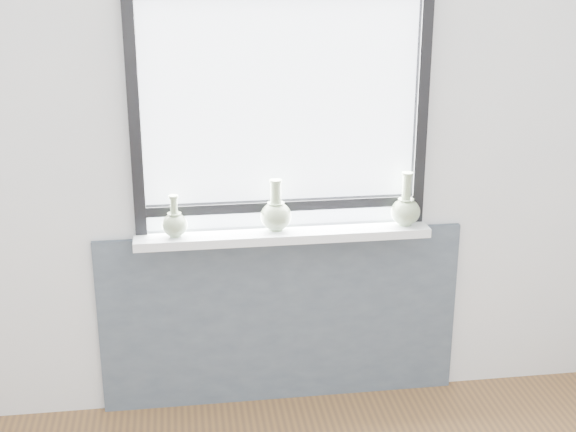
{
  "coord_description": "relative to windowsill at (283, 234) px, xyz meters",
  "views": [
    {
      "loc": [
        -0.45,
        -1.63,
        2.12
      ],
      "look_at": [
        0.0,
        1.55,
        1.02
      ],
      "focal_mm": 50.0,
      "sensor_mm": 36.0,
      "label": 1
    }
  ],
  "objects": [
    {
      "name": "vase_a",
      "position": [
        -0.48,
        -0.01,
        0.08
      ],
      "size": [
        0.11,
        0.11,
        0.19
      ],
      "rotation": [
        0.0,
        0.0,
        -0.19
      ],
      "color": "#8DA47D",
      "rests_on": "windowsill"
    },
    {
      "name": "back_wall",
      "position": [
        0.0,
        0.1,
        0.42
      ],
      "size": [
        3.6,
        0.02,
        2.6
      ],
      "primitive_type": "cube",
      "color": "silver",
      "rests_on": "ground"
    },
    {
      "name": "window",
      "position": [
        0.0,
        0.06,
        0.56
      ],
      "size": [
        1.3,
        0.06,
        1.05
      ],
      "color": "black",
      "rests_on": "windowsill"
    },
    {
      "name": "vase_b",
      "position": [
        -0.03,
        0.01,
        0.1
      ],
      "size": [
        0.14,
        0.14,
        0.23
      ],
      "rotation": [
        0.0,
        0.0,
        0.22
      ],
      "color": "#8DA47D",
      "rests_on": "windowsill"
    },
    {
      "name": "vase_c",
      "position": [
        0.56,
        -0.01,
        0.09
      ],
      "size": [
        0.13,
        0.13,
        0.25
      ],
      "rotation": [
        0.0,
        0.0,
        0.32
      ],
      "color": "#8DA47D",
      "rests_on": "windowsill"
    },
    {
      "name": "windowsill",
      "position": [
        0.0,
        0.0,
        0.0
      ],
      "size": [
        1.32,
        0.18,
        0.04
      ],
      "primitive_type": "cube",
      "color": "white",
      "rests_on": "apron_panel"
    },
    {
      "name": "apron_panel",
      "position": [
        0.0,
        0.07,
        -0.45
      ],
      "size": [
        1.7,
        0.03,
        0.86
      ],
      "primitive_type": "cube",
      "color": "#4D5866",
      "rests_on": "ground"
    }
  ]
}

